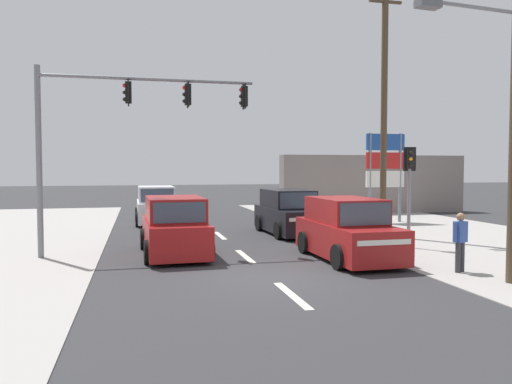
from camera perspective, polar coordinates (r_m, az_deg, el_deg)
name	(u,v)px	position (r m, az deg, el deg)	size (l,w,h in m)	color
ground_plane	(269,276)	(13.23, 1.50, -9.59)	(140.00, 140.00, 0.00)	#303033
lane_dash_near	(292,295)	(11.36, 4.13, -11.66)	(0.20, 2.40, 0.01)	silver
lane_dash_mid	(245,256)	(16.09, -1.25, -7.34)	(0.20, 2.40, 0.01)	silver
lane_dash_far	(220,235)	(20.95, -4.12, -4.98)	(0.20, 2.40, 0.01)	silver
kerb_right_verge	(508,250)	(19.22, 26.86, -5.96)	(10.00, 44.00, 0.02)	#A39E99
utility_pole_foreground_right	(512,82)	(13.65, 27.19, 11.13)	(3.78, 0.59, 9.06)	#4C3D2B
utility_pole_midground_right	(384,101)	(21.24, 14.43, 10.06)	(1.80, 0.26, 10.62)	#4C3D2B
traffic_signal_mast	(118,120)	(16.73, -15.51, 7.90)	(6.89, 0.45, 6.00)	slate
pedestal_signal_right_kerb	(409,180)	(18.27, 17.13, 1.36)	(0.44, 0.31, 3.56)	slate
shopping_plaza_sign	(385,165)	(26.51, 14.54, 3.03)	(2.10, 0.16, 4.60)	slate
shopfront_wall_far	(374,184)	(31.90, 13.34, 0.86)	(12.00, 1.00, 3.60)	gray
suv_kerbside_parked	(174,228)	(16.42, -9.30, -4.07)	(2.17, 4.59, 1.90)	maroon
suv_oncoming_mid	(289,213)	(21.38, 3.74, -2.45)	(2.19, 4.60, 1.90)	black
suv_oncoming_near	(156,206)	(25.90, -11.37, -1.58)	(2.10, 4.56, 1.90)	silver
suv_crossing_left	(347,231)	(15.73, 10.36, -4.38)	(2.13, 4.57, 1.90)	maroon
pedestrian_at_kerb	(460,239)	(14.52, 22.31, -4.98)	(0.53, 0.34, 1.63)	#333338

